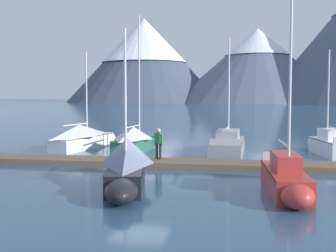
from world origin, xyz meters
name	(u,v)px	position (x,y,z in m)	size (l,w,h in m)	color
ground_plane	(140,180)	(0.00, 0.00, 0.00)	(700.00, 700.00, 0.00)	#2D4C6B
mountain_west_summit	(144,58)	(-54.04, 199.28, 22.56)	(78.15, 78.15, 42.36)	#424C60
mountain_central_massif	(257,64)	(2.33, 197.75, 18.24)	(81.36, 81.36, 35.37)	slate
dock	(160,163)	(0.00, 4.00, 0.15)	(22.43, 2.90, 0.30)	brown
sailboat_second_berth	(84,137)	(-6.95, 10.19, 0.82)	(2.68, 7.31, 6.84)	white
sailboat_mid_dock_port	(136,139)	(-3.05, 9.89, 0.80)	(2.12, 6.13, 9.22)	#336B56
sailboat_mid_dock_starboard	(127,165)	(-0.15, -1.47, 0.91)	(2.98, 7.02, 6.43)	black
sailboat_far_berth	(228,144)	(3.21, 9.62, 0.62)	(1.96, 7.37, 7.38)	#93939E
sailboat_outer_slip	(286,178)	(6.26, -1.49, 0.62)	(1.86, 6.06, 8.34)	#B2332D
sailboat_end_of_dock	(327,144)	(9.41, 10.72, 0.64)	(2.44, 5.82, 6.65)	silver
person_on_dock	(159,142)	(-0.16, 4.31, 1.26)	(0.53, 0.38, 1.69)	#232328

